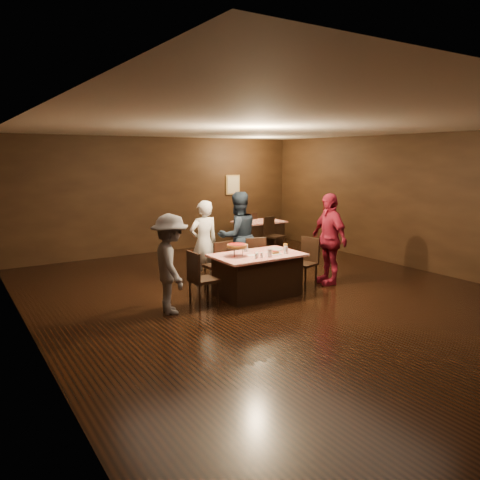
% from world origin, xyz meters
% --- Properties ---
extents(room, '(10.00, 10.04, 3.02)m').
position_xyz_m(room, '(0.00, 0.01, 2.14)').
color(room, black).
rests_on(room, ground).
extents(main_table, '(1.60, 1.00, 0.77)m').
position_xyz_m(main_table, '(-0.20, 0.28, 0.39)').
color(main_table, '#BA170C').
rests_on(main_table, ground).
extents(back_table, '(1.30, 0.90, 0.77)m').
position_xyz_m(back_table, '(2.33, 3.83, 0.39)').
color(back_table, red).
rests_on(back_table, ground).
extents(chair_far_left, '(0.46, 0.46, 0.95)m').
position_xyz_m(chair_far_left, '(-0.60, 1.03, 0.47)').
color(chair_far_left, black).
rests_on(chair_far_left, ground).
extents(chair_far_right, '(0.50, 0.50, 0.95)m').
position_xyz_m(chair_far_right, '(0.20, 1.03, 0.47)').
color(chair_far_right, black).
rests_on(chair_far_right, ground).
extents(chair_end_left, '(0.42, 0.42, 0.95)m').
position_xyz_m(chair_end_left, '(-1.30, 0.28, 0.47)').
color(chair_end_left, black).
rests_on(chair_end_left, ground).
extents(chair_end_right, '(0.50, 0.50, 0.95)m').
position_xyz_m(chair_end_right, '(0.90, 0.28, 0.47)').
color(chair_end_right, black).
rests_on(chair_end_right, ground).
extents(chair_back_near, '(0.51, 0.51, 0.95)m').
position_xyz_m(chair_back_near, '(2.33, 3.13, 0.47)').
color(chair_back_near, black).
rests_on(chair_back_near, ground).
extents(chair_back_far, '(0.44, 0.44, 0.95)m').
position_xyz_m(chair_back_far, '(2.33, 4.43, 0.47)').
color(chair_back_far, black).
rests_on(chair_back_far, ground).
extents(diner_white_jacket, '(0.61, 0.40, 1.66)m').
position_xyz_m(diner_white_jacket, '(-0.62, 1.52, 0.83)').
color(diner_white_jacket, white).
rests_on(diner_white_jacket, ground).
extents(diner_navy_hoodie, '(0.92, 0.74, 1.81)m').
position_xyz_m(diner_navy_hoodie, '(0.11, 1.42, 0.90)').
color(diner_navy_hoodie, '#182332').
rests_on(diner_navy_hoodie, ground).
extents(diner_grey_knit, '(0.80, 1.14, 1.61)m').
position_xyz_m(diner_grey_knit, '(-1.91, 0.26, 0.80)').
color(diner_grey_knit, '#5B5A60').
rests_on(diner_grey_knit, ground).
extents(diner_red_shirt, '(0.60, 1.11, 1.80)m').
position_xyz_m(diner_red_shirt, '(1.46, 0.20, 0.90)').
color(diner_red_shirt, maroon).
rests_on(diner_red_shirt, ground).
extents(pizza_stand, '(0.38, 0.38, 0.22)m').
position_xyz_m(pizza_stand, '(-0.60, 0.33, 0.95)').
color(pizza_stand, black).
rests_on(pizza_stand, main_table).
extents(plate_with_slice, '(0.25, 0.25, 0.06)m').
position_xyz_m(plate_with_slice, '(0.05, 0.10, 0.80)').
color(plate_with_slice, white).
rests_on(plate_with_slice, main_table).
extents(plate_empty, '(0.25, 0.25, 0.01)m').
position_xyz_m(plate_empty, '(0.35, 0.43, 0.78)').
color(plate_empty, white).
rests_on(plate_empty, main_table).
extents(glass_front_left, '(0.08, 0.08, 0.14)m').
position_xyz_m(glass_front_left, '(-0.15, -0.02, 0.84)').
color(glass_front_left, silver).
rests_on(glass_front_left, main_table).
extents(glass_front_right, '(0.08, 0.08, 0.14)m').
position_xyz_m(glass_front_right, '(0.25, 0.03, 0.84)').
color(glass_front_right, silver).
rests_on(glass_front_right, main_table).
extents(glass_amber, '(0.08, 0.08, 0.14)m').
position_xyz_m(glass_amber, '(0.40, 0.23, 0.84)').
color(glass_amber, '#BF7F26').
rests_on(glass_amber, main_table).
extents(glass_back, '(0.08, 0.08, 0.14)m').
position_xyz_m(glass_back, '(-0.25, 0.58, 0.84)').
color(glass_back, silver).
rests_on(glass_back, main_table).
extents(condiments, '(0.17, 0.10, 0.09)m').
position_xyz_m(condiments, '(-0.38, -0.01, 0.82)').
color(condiments, silver).
rests_on(condiments, main_table).
extents(napkin_center, '(0.19, 0.19, 0.01)m').
position_xyz_m(napkin_center, '(0.10, 0.28, 0.77)').
color(napkin_center, white).
rests_on(napkin_center, main_table).
extents(napkin_left, '(0.21, 0.21, 0.01)m').
position_xyz_m(napkin_left, '(-0.35, 0.23, 0.77)').
color(napkin_left, white).
rests_on(napkin_left, main_table).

